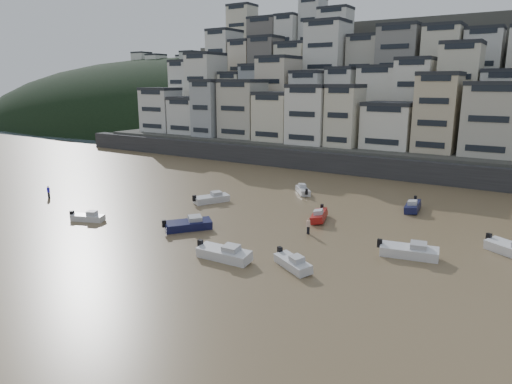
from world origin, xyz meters
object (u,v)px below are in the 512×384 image
Objects in this scene: boat_i at (413,205)px; person_pink at (308,226)px; boat_h at (303,189)px; boat_f at (212,197)px; person_blue at (49,192)px; boat_j at (88,216)px; boat_c at (188,224)px; boat_a at (224,252)px; boat_e at (319,215)px; boat_d at (409,249)px; boat_b at (293,261)px.

boat_i is 17.08m from person_pink.
boat_f is at bearing 105.45° from boat_h.
boat_i is at bearing -131.52° from boat_h.
person_blue is at bearing -72.18° from boat_i.
boat_j is at bearing -58.25° from boat_i.
boat_c is 1.18× the size of boat_h.
boat_i is at bearing 66.95° from boat_a.
person_blue reaches higher than boat_e.
person_blue is (-44.85, -21.17, 0.15)m from boat_i.
boat_j is at bearing -73.35° from boat_e.
boat_h is (-19.80, 17.26, -0.13)m from boat_d.
boat_e is (-12.09, 6.32, -0.10)m from boat_d.
boat_j is 2.46× the size of person_pink.
boat_f is 1.12× the size of boat_h.
person_blue is (-20.87, -10.44, 0.14)m from boat_f.
boat_e is (-4.23, 14.45, 0.03)m from boat_b.
boat_a is 28.33m from boat_i.
person_pink reaches higher than boat_h.
boat_c reaches higher than boat_e.
boat_b reaches higher than boat_j.
person_blue is (-36.62, -10.87, 0.20)m from boat_e.
boat_j is (-34.87, -8.66, -0.19)m from boat_d.
boat_a is 1.16× the size of boat_e.
boat_b is 11.31m from boat_d.
boat_i is at bearing -3.93° from boat_c.
person_blue is at bearing 174.43° from boat_d.
boat_a is at bearing -82.70° from boat_c.
person_pink reaches higher than boat_j.
person_blue is at bearing 142.45° from boat_j.
boat_a is 1.21× the size of boat_b.
boat_e is at bearing 175.93° from boat_h.
person_pink is at bearing 138.19° from boat_b.
boat_c is 23.13m from boat_d.
boat_b is 41.00m from person_blue.
person_pink is at bearing 71.86° from boat_a.
boat_d is 10.97m from person_pink.
boat_e is at bearing 81.06° from boat_a.
boat_f is (-15.75, -0.43, 0.05)m from boat_e.
boat_b is 27.01m from boat_j.
boat_c is 3.21× the size of person_pink.
boat_f reaches higher than boat_b.
boat_h is at bearing 100.03° from boat_a.
boat_a is 27.65m from boat_h.
boat_h is at bearing -8.78° from boat_f.
person_blue is (-26.11, 0.38, 0.11)m from boat_c.
boat_a is 17.15m from boat_d.
boat_d is 1.07× the size of boat_f.
boat_c is at bearing -178.62° from boat_d.
person_pink reaches higher than boat_b.
boat_b is 25.07m from boat_i.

